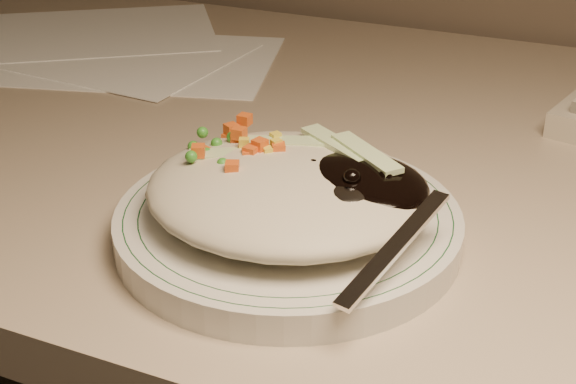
% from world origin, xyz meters
% --- Properties ---
extents(desk, '(1.40, 0.70, 0.74)m').
position_xyz_m(desk, '(0.00, 1.38, 0.54)').
color(desk, gray).
rests_on(desk, ground).
extents(plate, '(0.24, 0.24, 0.02)m').
position_xyz_m(plate, '(-0.05, 1.19, 0.75)').
color(plate, silver).
rests_on(plate, desk).
extents(plate_rim, '(0.23, 0.23, 0.00)m').
position_xyz_m(plate_rim, '(-0.05, 1.19, 0.76)').
color(plate_rim, '#144723').
rests_on(plate_rim, plate).
extents(meal, '(0.21, 0.19, 0.05)m').
position_xyz_m(meal, '(-0.05, 1.19, 0.78)').
color(meal, '#B3AA91').
rests_on(meal, plate).
extents(papers, '(0.47, 0.37, 0.00)m').
position_xyz_m(papers, '(-0.41, 1.51, 0.74)').
color(papers, white).
rests_on(papers, desk).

